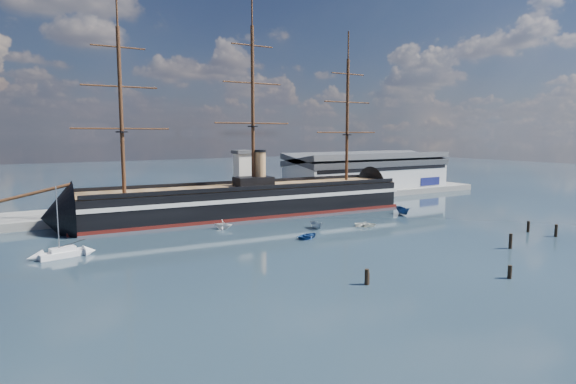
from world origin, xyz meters
TOP-DOWN VIEW (x-y plane):
  - ground at (0.00, 40.00)m, footprint 600.00×600.00m
  - quay at (10.00, 76.00)m, footprint 180.00×18.00m
  - warehouse at (58.00, 80.00)m, footprint 63.00×21.00m
  - quay_tower at (3.00, 73.00)m, footprint 5.00×5.00m
  - warship at (-3.87, 60.00)m, footprint 113.39×22.20m
  - sailboat at (-50.38, 37.32)m, footprint 8.28×3.90m
  - motorboat_b at (-4.40, 27.19)m, footprint 2.52×3.66m
  - motorboat_c at (2.76, 34.59)m, footprint 5.42×2.41m
  - motorboat_d at (-15.57, 45.71)m, footprint 6.77×7.02m
  - motorboat_e at (14.32, 30.62)m, footprint 3.00×3.21m
  - motorboat_f at (33.70, 37.80)m, footprint 7.29×4.44m
  - piling_near_left at (-14.82, -3.19)m, footprint 0.64×0.64m
  - piling_near_mid at (5.60, -12.34)m, footprint 0.64×0.64m
  - piling_near_right at (23.12, -0.86)m, footprint 0.64×0.64m
  - piling_far_right at (40.72, 6.47)m, footprint 0.64×0.64m
  - piling_extra at (41.25, 0.56)m, footprint 0.64×0.64m

SIDE VIEW (x-z plane):
  - ground at x=0.00m, z-range 0.00..0.00m
  - quay at x=10.00m, z-range -1.00..1.00m
  - motorboat_b at x=-4.40m, z-range -0.79..0.79m
  - motorboat_c at x=2.76m, z-range -1.05..1.05m
  - motorboat_d at x=-15.57m, z-range -1.25..1.25m
  - motorboat_e at x=14.32m, z-range -0.73..0.73m
  - motorboat_f at x=33.70m, z-range -1.37..1.37m
  - piling_near_left at x=-14.82m, z-range -1.52..1.52m
  - piling_near_mid at x=5.60m, z-range -1.38..1.38m
  - piling_near_right at x=23.12m, z-range -1.83..1.83m
  - piling_far_right at x=40.72m, z-range -1.60..1.60m
  - piling_extra at x=41.25m, z-range -1.69..1.69m
  - sailboat at x=-50.38m, z-range -5.57..7.19m
  - warship at x=-3.87m, z-range -22.93..31.01m
  - warehouse at x=58.00m, z-range 2.18..13.78m
  - quay_tower at x=3.00m, z-range 2.25..17.25m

